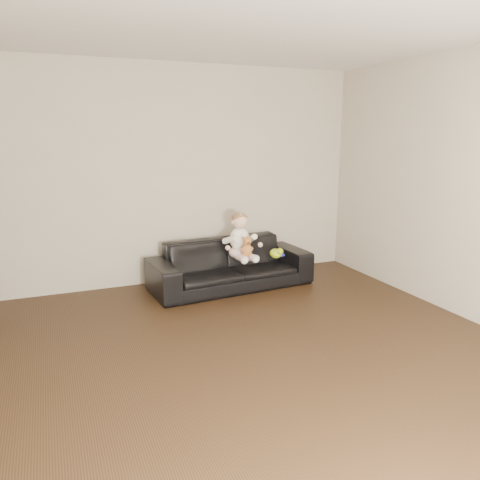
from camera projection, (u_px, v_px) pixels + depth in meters
name	position (u px, v px, depth m)	size (l,w,h in m)	color
floor	(255.00, 392.00, 3.34)	(5.50, 5.50, 0.00)	black
wall_back	(160.00, 176.00, 5.53)	(5.00, 5.00, 0.00)	#B5AB98
sofa	(230.00, 264.00, 5.56)	(1.90, 0.74, 0.56)	black
baby	(240.00, 239.00, 5.42)	(0.39, 0.47, 0.54)	silver
teddy_bear	(247.00, 247.00, 5.29)	(0.16, 0.15, 0.23)	#AD6931
toy_green	(276.00, 253.00, 5.48)	(0.14, 0.16, 0.11)	#A7CF18
toy_rattle	(279.00, 251.00, 5.67)	(0.07, 0.07, 0.07)	#C94D17
toy_blue_disc	(281.00, 255.00, 5.60)	(0.10, 0.10, 0.01)	#1930C8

